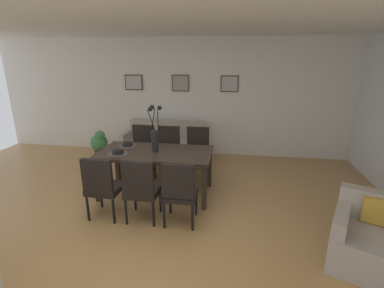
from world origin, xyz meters
TOP-DOWN VIEW (x-y plane):
  - ground_plane at (0.00, 0.00)m, footprint 9.00×9.00m
  - back_wall_panel at (0.00, 3.25)m, footprint 9.00×0.10m
  - ceiling_panel at (0.00, 0.40)m, footprint 9.00×7.20m
  - dining_table at (-0.13, 1.02)m, footprint 1.80×0.91m
  - dining_chair_near_left at (-0.65, 0.18)m, footprint 0.45×0.45m
  - dining_chair_near_right at (-0.66, 1.89)m, footprint 0.46×0.46m
  - dining_chair_far_left at (-0.10, 0.18)m, footprint 0.45×0.45m
  - dining_chair_far_right at (-0.14, 1.88)m, footprint 0.44×0.44m
  - dining_chair_mid_left at (0.43, 0.17)m, footprint 0.45×0.45m
  - dining_chair_mid_right at (0.43, 1.89)m, footprint 0.45×0.45m
  - centerpiece_vase at (-0.13, 1.02)m, footprint 0.21×0.23m
  - placemat_near_left at (-0.67, 0.81)m, footprint 0.32×0.32m
  - bowl_near_left at (-0.67, 0.81)m, footprint 0.17×0.17m
  - placemat_near_right at (-0.67, 1.22)m, footprint 0.32×0.32m
  - bowl_near_right at (-0.67, 1.22)m, footprint 0.17×0.17m
  - sofa at (-0.41, 2.70)m, footprint 1.73×0.84m
  - armchair at (2.65, -0.25)m, footprint 1.05×1.05m
  - framed_picture_left at (-1.22, 3.18)m, footprint 0.41×0.03m
  - framed_picture_center at (-0.13, 3.18)m, footprint 0.39×0.03m
  - framed_picture_right at (0.96, 3.18)m, footprint 0.39×0.03m
  - potted_plant at (-1.78, 2.38)m, footprint 0.36×0.36m

SIDE VIEW (x-z plane):
  - ground_plane at x=0.00m, z-range 0.00..0.00m
  - sofa at x=-0.41m, z-range -0.12..0.68m
  - armchair at x=2.65m, z-range -0.09..0.66m
  - potted_plant at x=-1.78m, z-range 0.04..0.71m
  - dining_chair_near_left at x=-0.65m, z-range 0.05..0.97m
  - dining_chair_near_right at x=-0.66m, z-range 0.05..0.97m
  - dining_chair_far_left at x=-0.10m, z-range 0.05..0.97m
  - dining_chair_far_right at x=-0.14m, z-range 0.05..0.97m
  - dining_chair_mid_left at x=0.43m, z-range 0.05..0.97m
  - dining_chair_mid_right at x=0.43m, z-range 0.05..0.97m
  - dining_table at x=-0.13m, z-range 0.29..1.03m
  - placemat_near_left at x=-0.67m, z-range 0.74..0.75m
  - placemat_near_right at x=-0.67m, z-range 0.74..0.75m
  - bowl_near_left at x=-0.67m, z-range 0.75..0.81m
  - bowl_near_right at x=-0.67m, z-range 0.75..0.81m
  - centerpiece_vase at x=-0.13m, z-range 0.66..1.39m
  - back_wall_panel at x=0.00m, z-range 0.00..2.60m
  - framed_picture_center at x=-0.13m, z-range 1.44..1.80m
  - framed_picture_right at x=0.96m, z-range 1.44..1.80m
  - framed_picture_left at x=-1.22m, z-range 1.45..1.79m
  - ceiling_panel at x=0.00m, z-range 2.60..2.68m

